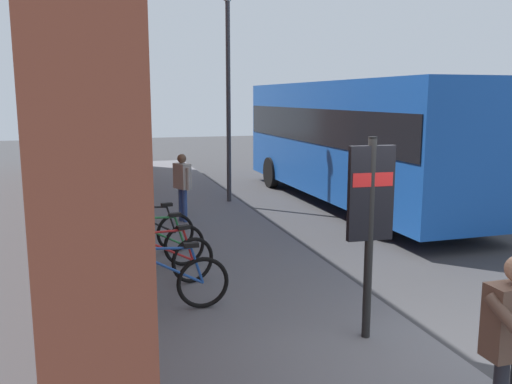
% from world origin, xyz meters
% --- Properties ---
extents(ground, '(60.00, 60.00, 0.00)m').
position_xyz_m(ground, '(6.00, -1.00, 0.00)').
color(ground, '#38383A').
extents(sidewalk_pavement, '(24.00, 3.50, 0.12)m').
position_xyz_m(sidewalk_pavement, '(8.00, 1.75, 0.06)').
color(sidewalk_pavement, slate).
rests_on(sidewalk_pavement, ground).
extents(station_facade, '(22.00, 0.65, 7.58)m').
position_xyz_m(station_facade, '(8.99, 3.80, 3.79)').
color(station_facade, brown).
rests_on(station_facade, ground).
extents(bicycle_nearest_sign, '(0.48, 1.77, 0.97)m').
position_xyz_m(bicycle_nearest_sign, '(2.28, 2.98, 0.51)').
color(bicycle_nearest_sign, black).
rests_on(bicycle_nearest_sign, sidewalk_pavement).
extents(bicycle_mid_rack, '(0.69, 1.70, 0.97)m').
position_xyz_m(bicycle_mid_rack, '(3.19, 2.91, 0.51)').
color(bicycle_mid_rack, black).
rests_on(bicycle_mid_rack, sidewalk_pavement).
extents(bicycle_under_window, '(0.48, 1.76, 0.97)m').
position_xyz_m(bicycle_under_window, '(4.18, 2.92, 0.51)').
color(bicycle_under_window, black).
rests_on(bicycle_under_window, sidewalk_pavement).
extents(bicycle_end_of_row, '(0.49, 1.76, 0.97)m').
position_xyz_m(bicycle_end_of_row, '(5.08, 2.94, 0.51)').
color(bicycle_end_of_row, black).
rests_on(bicycle_end_of_row, sidewalk_pavement).
extents(transit_info_sign, '(0.11, 0.55, 2.40)m').
position_xyz_m(transit_info_sign, '(0.84, 0.76, 1.72)').
color(transit_info_sign, black).
rests_on(transit_info_sign, sidewalk_pavement).
extents(city_bus, '(10.53, 2.75, 3.35)m').
position_xyz_m(city_bus, '(8.96, -3.00, 1.92)').
color(city_bus, '#1951B2').
rests_on(city_bus, ground).
extents(pedestrian_near_bus, '(0.56, 0.38, 1.56)m').
position_xyz_m(pedestrian_near_bus, '(7.61, 1.91, 1.07)').
color(pedestrian_near_bus, '#334C8C').
rests_on(pedestrian_near_bus, sidewalk_pavement).
extents(street_lamp, '(0.28, 0.28, 5.55)m').
position_xyz_m(street_lamp, '(9.71, 0.30, 3.39)').
color(street_lamp, '#333338').
rests_on(street_lamp, sidewalk_pavement).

